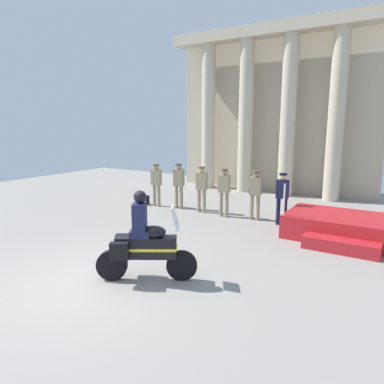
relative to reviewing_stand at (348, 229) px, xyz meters
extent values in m
plane|color=gray|center=(-4.01, -5.76, -0.32)|extent=(28.00, 28.00, 0.00)
cube|color=#B6AB91|center=(-4.47, 6.14, 3.53)|extent=(9.54, 0.30, 7.71)
cylinder|color=beige|center=(-7.45, 5.21, 3.13)|extent=(0.66, 0.66, 6.91)
cylinder|color=beige|center=(-5.46, 5.21, 3.13)|extent=(0.66, 0.66, 6.91)
cylinder|color=beige|center=(-3.47, 5.21, 3.13)|extent=(0.66, 0.66, 6.91)
cylinder|color=beige|center=(-1.49, 5.21, 3.13)|extent=(0.66, 0.66, 6.91)
cube|color=#BEB297|center=(-4.47, 5.21, 6.84)|extent=(9.54, 0.86, 0.50)
cube|color=#B21E23|center=(0.00, 0.08, 0.01)|extent=(3.36, 1.94, 0.67)
cube|color=#B21E23|center=(0.00, -1.14, -0.16)|extent=(1.85, 0.50, 0.33)
cylinder|color=silver|center=(-1.60, -0.81, 0.79)|extent=(0.05, 0.05, 0.90)
cylinder|color=gray|center=(-7.19, 0.46, 0.10)|extent=(0.13, 0.13, 0.84)
cylinder|color=gray|center=(-6.97, 0.46, 0.10)|extent=(0.13, 0.13, 0.84)
cube|color=gray|center=(-7.08, 0.46, 0.82)|extent=(0.41, 0.27, 0.61)
sphere|color=tan|center=(-7.08, 0.46, 1.23)|extent=(0.21, 0.21, 0.21)
cylinder|color=brown|center=(-7.08, 0.46, 1.31)|extent=(0.24, 0.24, 0.06)
cylinder|color=#847A5B|center=(-6.22, 0.60, 0.12)|extent=(0.13, 0.13, 0.89)
cylinder|color=#847A5B|center=(-6.00, 0.60, 0.12)|extent=(0.13, 0.13, 0.89)
cube|color=#847A5B|center=(-6.11, 0.60, 0.88)|extent=(0.41, 0.27, 0.63)
sphere|color=tan|center=(-6.11, 0.60, 1.29)|extent=(0.21, 0.21, 0.21)
cylinder|color=#4F4937|center=(-6.11, 0.60, 1.37)|extent=(0.24, 0.24, 0.06)
cylinder|color=gray|center=(-5.18, 0.54, 0.10)|extent=(0.13, 0.13, 0.84)
cylinder|color=gray|center=(-4.96, 0.54, 0.10)|extent=(0.13, 0.13, 0.84)
cube|color=gray|center=(-5.07, 0.54, 0.83)|extent=(0.41, 0.27, 0.63)
sphere|color=tan|center=(-5.07, 0.54, 1.25)|extent=(0.21, 0.21, 0.21)
cylinder|color=brown|center=(-5.07, 0.54, 1.33)|extent=(0.24, 0.24, 0.06)
cylinder|color=gray|center=(-4.21, 0.43, 0.11)|extent=(0.13, 0.13, 0.86)
cylinder|color=gray|center=(-3.99, 0.43, 0.11)|extent=(0.13, 0.13, 0.86)
cube|color=gray|center=(-4.10, 0.43, 0.84)|extent=(0.41, 0.27, 0.60)
sphere|color=tan|center=(-4.10, 0.43, 1.25)|extent=(0.21, 0.21, 0.21)
cylinder|color=brown|center=(-4.10, 0.43, 1.33)|extent=(0.24, 0.24, 0.06)
cylinder|color=gray|center=(-3.14, 0.61, 0.10)|extent=(0.13, 0.13, 0.85)
cylinder|color=gray|center=(-2.92, 0.61, 0.10)|extent=(0.13, 0.13, 0.85)
cube|color=gray|center=(-3.03, 0.61, 0.83)|extent=(0.41, 0.27, 0.60)
sphere|color=tan|center=(-3.03, 0.61, 1.24)|extent=(0.21, 0.21, 0.21)
cylinder|color=brown|center=(-3.03, 0.61, 1.32)|extent=(0.24, 0.24, 0.06)
cylinder|color=#141938|center=(-2.17, 0.47, 0.11)|extent=(0.13, 0.13, 0.88)
cylinder|color=#141938|center=(-1.95, 0.47, 0.11)|extent=(0.13, 0.13, 0.88)
cube|color=#141938|center=(-2.06, 0.47, 0.85)|extent=(0.41, 0.27, 0.59)
sphere|color=beige|center=(-2.06, 0.47, 1.24)|extent=(0.21, 0.21, 0.21)
cylinder|color=black|center=(-2.06, 0.47, 1.32)|extent=(0.24, 0.24, 0.06)
cylinder|color=black|center=(-2.49, -4.63, 0.00)|extent=(0.60, 0.42, 0.64)
cylinder|color=black|center=(-3.73, -5.39, 0.00)|extent=(0.62, 0.45, 0.64)
cube|color=black|center=(-3.11, -5.01, 0.40)|extent=(1.22, 0.92, 0.44)
ellipsoid|color=black|center=(-2.99, -4.93, 0.72)|extent=(0.61, 0.54, 0.26)
cube|color=yellow|center=(-3.11, -5.01, 0.38)|extent=(1.25, 0.94, 0.06)
cube|color=silver|center=(-2.60, -4.70, 1.02)|extent=(0.34, 0.42, 0.47)
cube|color=black|center=(-3.68, -5.05, 0.40)|extent=(0.40, 0.34, 0.36)
cube|color=black|center=(-3.40, -5.49, 0.40)|extent=(0.40, 0.34, 0.36)
cube|color=#191E42|center=(-3.22, -5.07, 0.69)|extent=(0.52, 0.50, 0.14)
cube|color=#191E42|center=(-3.22, -5.07, 1.04)|extent=(0.41, 0.44, 0.56)
sphere|color=black|center=(-3.20, -5.06, 1.45)|extent=(0.26, 0.26, 0.26)
cube|color=black|center=(-7.58, 0.42, -0.14)|extent=(0.10, 0.32, 0.36)
camera|label=1|loc=(1.36, -10.38, 2.89)|focal=33.23mm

